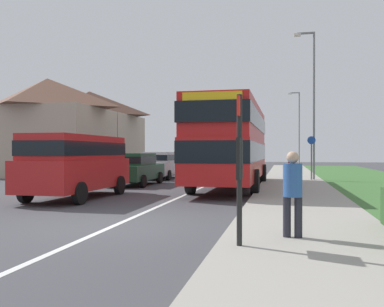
{
  "coord_description": "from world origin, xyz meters",
  "views": [
    {
      "loc": [
        3.71,
        -8.54,
        1.66
      ],
      "look_at": [
        0.56,
        5.55,
        1.6
      ],
      "focal_mm": 38.47,
      "sensor_mm": 36.0,
      "label": 1
    }
  ],
  "objects_px": {
    "parked_car_dark_green": "(135,168)",
    "cycle_route_sign": "(311,156)",
    "street_lamp_far": "(298,125)",
    "pedestrian_walking_away": "(291,164)",
    "parked_van_red": "(77,161)",
    "pedestrian_at_stop": "(293,190)",
    "street_lamp_mid": "(312,97)",
    "parked_car_silver": "(161,164)",
    "double_decker_bus": "(232,141)",
    "bus_stop_sign": "(239,159)"
  },
  "relations": [
    {
      "from": "parked_car_dark_green",
      "to": "cycle_route_sign",
      "type": "bearing_deg",
      "value": 26.53
    },
    {
      "from": "street_lamp_far",
      "to": "parked_car_dark_green",
      "type": "bearing_deg",
      "value": -110.01
    },
    {
      "from": "parked_car_dark_green",
      "to": "pedestrian_walking_away",
      "type": "distance_m",
      "value": 8.38
    },
    {
      "from": "parked_van_red",
      "to": "street_lamp_far",
      "type": "height_order",
      "value": "street_lamp_far"
    },
    {
      "from": "parked_van_red",
      "to": "pedestrian_at_stop",
      "type": "xyz_separation_m",
      "value": [
        7.35,
        -5.76,
        -0.35
      ]
    },
    {
      "from": "street_lamp_mid",
      "to": "street_lamp_far",
      "type": "height_order",
      "value": "street_lamp_mid"
    },
    {
      "from": "pedestrian_at_stop",
      "to": "pedestrian_walking_away",
      "type": "relative_size",
      "value": 1.0
    },
    {
      "from": "parked_van_red",
      "to": "parked_car_silver",
      "type": "bearing_deg",
      "value": 91.1
    },
    {
      "from": "parked_car_dark_green",
      "to": "parked_car_silver",
      "type": "relative_size",
      "value": 0.95
    },
    {
      "from": "double_decker_bus",
      "to": "pedestrian_at_stop",
      "type": "xyz_separation_m",
      "value": [
        2.47,
        -11.02,
        -1.17
      ]
    },
    {
      "from": "parked_car_dark_green",
      "to": "cycle_route_sign",
      "type": "xyz_separation_m",
      "value": [
        8.71,
        4.35,
        0.55
      ]
    },
    {
      "from": "street_lamp_far",
      "to": "street_lamp_mid",
      "type": "bearing_deg",
      "value": -89.61
    },
    {
      "from": "parked_van_red",
      "to": "pedestrian_at_stop",
      "type": "height_order",
      "value": "parked_van_red"
    },
    {
      "from": "pedestrian_walking_away",
      "to": "street_lamp_mid",
      "type": "height_order",
      "value": "street_lamp_mid"
    },
    {
      "from": "bus_stop_sign",
      "to": "parked_van_red",
      "type": "bearing_deg",
      "value": 134.43
    },
    {
      "from": "pedestrian_at_stop",
      "to": "bus_stop_sign",
      "type": "height_order",
      "value": "bus_stop_sign"
    },
    {
      "from": "parked_car_dark_green",
      "to": "bus_stop_sign",
      "type": "bearing_deg",
      "value": -62.51
    },
    {
      "from": "cycle_route_sign",
      "to": "street_lamp_far",
      "type": "distance_m",
      "value": 19.58
    },
    {
      "from": "double_decker_bus",
      "to": "pedestrian_at_stop",
      "type": "bearing_deg",
      "value": -77.35
    },
    {
      "from": "parked_van_red",
      "to": "street_lamp_mid",
      "type": "relative_size",
      "value": 0.62
    },
    {
      "from": "pedestrian_walking_away",
      "to": "street_lamp_far",
      "type": "distance_m",
      "value": 20.52
    },
    {
      "from": "parked_car_silver",
      "to": "bus_stop_sign",
      "type": "height_order",
      "value": "bus_stop_sign"
    },
    {
      "from": "pedestrian_walking_away",
      "to": "cycle_route_sign",
      "type": "height_order",
      "value": "cycle_route_sign"
    },
    {
      "from": "pedestrian_walking_away",
      "to": "street_lamp_far",
      "type": "relative_size",
      "value": 0.22
    },
    {
      "from": "pedestrian_walking_away",
      "to": "street_lamp_far",
      "type": "xyz_separation_m",
      "value": [
        1.02,
        20.21,
        3.42
      ]
    },
    {
      "from": "parked_van_red",
      "to": "street_lamp_mid",
      "type": "height_order",
      "value": "street_lamp_mid"
    },
    {
      "from": "parked_car_silver",
      "to": "street_lamp_far",
      "type": "xyz_separation_m",
      "value": [
        8.81,
        18.66,
        3.49
      ]
    },
    {
      "from": "double_decker_bus",
      "to": "pedestrian_at_stop",
      "type": "relative_size",
      "value": 6.41
    },
    {
      "from": "pedestrian_walking_away",
      "to": "street_lamp_mid",
      "type": "distance_m",
      "value": 4.07
    },
    {
      "from": "parked_car_dark_green",
      "to": "street_lamp_far",
      "type": "bearing_deg",
      "value": 69.99
    },
    {
      "from": "bus_stop_sign",
      "to": "parked_car_silver",
      "type": "bearing_deg",
      "value": 110.87
    },
    {
      "from": "parked_car_dark_green",
      "to": "parked_van_red",
      "type": "bearing_deg",
      "value": -89.73
    },
    {
      "from": "pedestrian_walking_away",
      "to": "pedestrian_at_stop",
      "type": "bearing_deg",
      "value": -90.9
    },
    {
      "from": "parked_car_silver",
      "to": "street_lamp_far",
      "type": "distance_m",
      "value": 20.93
    },
    {
      "from": "parked_van_red",
      "to": "parked_car_dark_green",
      "type": "bearing_deg",
      "value": 90.27
    },
    {
      "from": "parked_car_silver",
      "to": "street_lamp_mid",
      "type": "relative_size",
      "value": 0.54
    },
    {
      "from": "double_decker_bus",
      "to": "street_lamp_mid",
      "type": "relative_size",
      "value": 1.28
    },
    {
      "from": "pedestrian_at_stop",
      "to": "street_lamp_far",
      "type": "bearing_deg",
      "value": 87.97
    },
    {
      "from": "parked_car_silver",
      "to": "pedestrian_at_stop",
      "type": "relative_size",
      "value": 2.69
    },
    {
      "from": "street_lamp_far",
      "to": "pedestrian_at_stop",
      "type": "bearing_deg",
      "value": -92.03
    },
    {
      "from": "parked_car_dark_green",
      "to": "cycle_route_sign",
      "type": "height_order",
      "value": "cycle_route_sign"
    },
    {
      "from": "parked_car_dark_green",
      "to": "street_lamp_far",
      "type": "relative_size",
      "value": 0.55
    },
    {
      "from": "parked_car_silver",
      "to": "bus_stop_sign",
      "type": "xyz_separation_m",
      "value": [
        6.69,
        -17.56,
        0.63
      ]
    },
    {
      "from": "parked_van_red",
      "to": "parked_car_silver",
      "type": "xyz_separation_m",
      "value": [
        -0.21,
        10.94,
        -0.42
      ]
    },
    {
      "from": "parked_car_silver",
      "to": "street_lamp_far",
      "type": "bearing_deg",
      "value": 64.71
    },
    {
      "from": "pedestrian_walking_away",
      "to": "street_lamp_mid",
      "type": "relative_size",
      "value": 0.2
    },
    {
      "from": "bus_stop_sign",
      "to": "pedestrian_at_stop",
      "type": "bearing_deg",
      "value": 44.57
    },
    {
      "from": "parked_van_red",
      "to": "cycle_route_sign",
      "type": "bearing_deg",
      "value": 49.73
    },
    {
      "from": "double_decker_bus",
      "to": "bus_stop_sign",
      "type": "relative_size",
      "value": 4.12
    },
    {
      "from": "parked_car_silver",
      "to": "cycle_route_sign",
      "type": "height_order",
      "value": "cycle_route_sign"
    }
  ]
}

